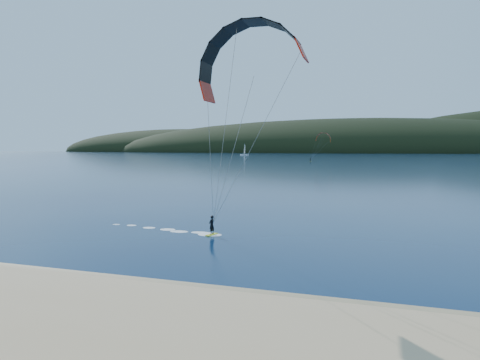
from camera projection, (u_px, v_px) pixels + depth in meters
The scene contains 6 objects.
ground at pixel (130, 329), 16.52m from camera, with size 1800.00×1800.00×0.00m, color #081B3E.
wet_sand at pixel (182, 291), 20.78m from camera, with size 220.00×2.50×0.10m.
headland at pixel (379, 152), 722.56m from camera, with size 1200.00×310.00×140.00m.
kitesurfer_near at pixel (248, 86), 26.35m from camera, with size 19.63×9.41×14.21m.
kitesurfer_far at pixel (323, 140), 218.80m from camera, with size 11.30×6.31×13.22m.
sailboat at pixel (244, 154), 429.63m from camera, with size 8.34×5.53×11.65m.
Camera 1 is at (8.95, -13.98, 6.83)m, focal length 32.78 mm.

